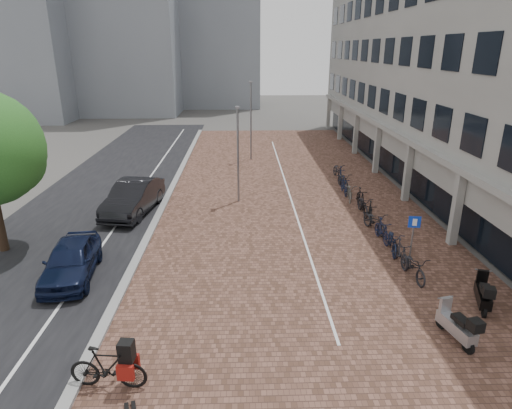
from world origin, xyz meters
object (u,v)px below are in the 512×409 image
at_px(car_dark, 133,197).
at_px(parking_sign, 413,234).
at_px(scooter_front, 457,324).
at_px(scooter_mid, 483,293).
at_px(hero_bike, 108,367).
at_px(car_navy, 71,260).

height_order(car_dark, parking_sign, parking_sign).
relative_size(scooter_front, parking_sign, 0.77).
bearing_deg(car_dark, scooter_mid, -25.83).
relative_size(hero_bike, scooter_mid, 1.24).
bearing_deg(scooter_mid, car_dark, 165.34).
bearing_deg(scooter_mid, parking_sign, 136.26).
distance_m(car_navy, scooter_front, 13.72).
relative_size(car_navy, scooter_front, 2.50).
xyz_separation_m(car_navy, scooter_mid, (14.76, -2.61, -0.15)).
bearing_deg(car_navy, scooter_mid, -16.78).
bearing_deg(hero_bike, parking_sign, -52.55).
bearing_deg(car_dark, car_navy, -87.36).
height_order(car_navy, scooter_mid, car_navy).
bearing_deg(parking_sign, hero_bike, -141.03).
bearing_deg(car_navy, parking_sign, -5.41).
height_order(scooter_front, scooter_mid, scooter_front).
relative_size(car_navy, parking_sign, 1.92).
xyz_separation_m(car_dark, scooter_mid, (14.00, -9.65, -0.27)).
distance_m(car_dark, scooter_mid, 17.01).
relative_size(hero_bike, parking_sign, 0.93).
bearing_deg(hero_bike, scooter_front, -74.87).
bearing_deg(scooter_front, car_dark, 124.50).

